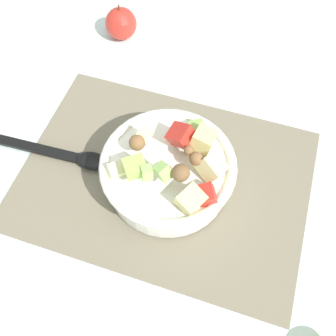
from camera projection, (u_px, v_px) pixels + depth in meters
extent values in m
plane|color=silver|center=(165.00, 179.00, 0.67)|extent=(2.40, 2.40, 0.00)
cube|color=#756B56|center=(165.00, 178.00, 0.67)|extent=(0.49, 0.36, 0.01)
cylinder|color=white|center=(168.00, 173.00, 0.64)|extent=(0.20, 0.20, 0.06)
torus|color=white|center=(168.00, 164.00, 0.62)|extent=(0.22, 0.22, 0.02)
cube|color=red|center=(206.00, 195.00, 0.57)|extent=(0.04, 0.04, 0.03)
sphere|color=brown|center=(189.00, 151.00, 0.59)|extent=(0.02, 0.03, 0.02)
cube|color=#A3CC6B|center=(163.00, 172.00, 0.57)|extent=(0.03, 0.03, 0.03)
cube|color=red|center=(181.00, 135.00, 0.61)|extent=(0.05, 0.04, 0.04)
sphere|color=brown|center=(137.00, 144.00, 0.60)|extent=(0.04, 0.04, 0.04)
cube|color=#93C160|center=(198.00, 129.00, 0.64)|extent=(0.04, 0.04, 0.04)
cube|color=beige|center=(211.00, 169.00, 0.59)|extent=(0.05, 0.05, 0.05)
cube|color=#E5D684|center=(203.00, 140.00, 0.61)|extent=(0.04, 0.04, 0.04)
cube|color=beige|center=(116.00, 170.00, 0.60)|extent=(0.04, 0.03, 0.03)
cube|color=#A3CC6B|center=(147.00, 173.00, 0.57)|extent=(0.02, 0.03, 0.02)
cube|color=#9EC656|center=(135.00, 167.00, 0.58)|extent=(0.04, 0.05, 0.03)
cube|color=#E5D684|center=(144.00, 135.00, 0.61)|extent=(0.03, 0.03, 0.03)
cube|color=#E5D684|center=(190.00, 200.00, 0.57)|extent=(0.05, 0.05, 0.04)
sphere|color=brown|center=(196.00, 159.00, 0.59)|extent=(0.03, 0.03, 0.03)
sphere|color=brown|center=(181.00, 173.00, 0.57)|extent=(0.04, 0.04, 0.05)
ellipsoid|color=black|center=(91.00, 161.00, 0.68)|extent=(0.06, 0.04, 0.01)
cube|color=black|center=(33.00, 148.00, 0.70)|extent=(0.19, 0.03, 0.01)
sphere|color=red|center=(121.00, 24.00, 0.83)|extent=(0.07, 0.07, 0.07)
cylinder|color=brown|center=(119.00, 7.00, 0.79)|extent=(0.00, 0.00, 0.01)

